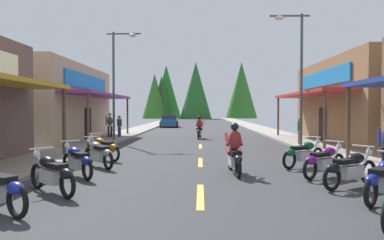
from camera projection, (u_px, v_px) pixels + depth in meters
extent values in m
cube|color=#38383A|center=(200.00, 131.00, 33.67)|extent=(9.66, 98.20, 0.10)
cube|color=gray|center=(137.00, 130.00, 33.81)|extent=(2.44, 98.20, 0.12)
cube|color=#9E9991|center=(265.00, 130.00, 33.53)|extent=(2.44, 98.20, 0.12)
cube|color=#E0C64C|center=(200.00, 196.00, 8.10)|extent=(0.16, 2.40, 0.01)
cube|color=#E0C64C|center=(200.00, 162.00, 13.33)|extent=(0.16, 2.40, 0.01)
cube|color=#E0C64C|center=(200.00, 146.00, 19.19)|extent=(0.16, 2.40, 0.01)
cube|color=#E0C64C|center=(200.00, 137.00, 25.98)|extent=(0.16, 2.40, 0.01)
cube|color=#E0C64C|center=(200.00, 132.00, 31.66)|extent=(0.16, 2.40, 0.01)
cube|color=#E0C64C|center=(200.00, 128.00, 37.92)|extent=(0.16, 2.40, 0.01)
cube|color=#E0C64C|center=(200.00, 126.00, 43.28)|extent=(0.16, 2.40, 0.01)
cube|color=#E0C64C|center=(200.00, 124.00, 48.53)|extent=(0.16, 2.40, 0.01)
cube|color=#E0C64C|center=(200.00, 123.00, 53.70)|extent=(0.16, 2.40, 0.01)
cube|color=#E0C64C|center=(200.00, 122.00, 59.31)|extent=(0.16, 2.40, 0.01)
cube|color=#E0C64C|center=(200.00, 121.00, 65.87)|extent=(0.16, 2.40, 0.01)
cube|color=#E0C64C|center=(200.00, 120.00, 72.78)|extent=(0.16, 2.40, 0.01)
cylinder|color=brown|center=(64.00, 123.00, 14.86)|extent=(0.14, 0.14, 2.82)
cube|color=tan|center=(34.00, 103.00, 23.02)|extent=(6.86, 11.23, 4.79)
cube|color=#8C338C|center=(101.00, 95.00, 22.90)|extent=(1.80, 10.11, 0.16)
cylinder|color=brown|center=(88.00, 121.00, 18.08)|extent=(0.14, 0.14, 2.82)
cylinder|color=brown|center=(128.00, 117.00, 27.78)|extent=(0.14, 0.14, 2.82)
cube|color=#197FCC|center=(88.00, 82.00, 22.90)|extent=(0.10, 7.86, 0.90)
cube|color=black|center=(88.00, 124.00, 22.98)|extent=(0.08, 1.10, 2.10)
cylinder|color=brown|center=(348.00, 124.00, 13.71)|extent=(0.14, 0.14, 2.82)
cube|color=#B72D28|center=(308.00, 94.00, 21.14)|extent=(1.80, 10.16, 0.16)
cylinder|color=brown|center=(325.00, 122.00, 16.32)|extent=(0.14, 0.14, 2.82)
cylinder|color=brown|center=(278.00, 118.00, 26.07)|extent=(0.14, 0.14, 2.82)
cube|color=#197FCC|center=(323.00, 78.00, 21.09)|extent=(0.10, 7.90, 0.90)
cube|color=black|center=(323.00, 125.00, 21.17)|extent=(0.08, 1.10, 2.10)
cylinder|color=#474C51|center=(114.00, 87.00, 21.52)|extent=(0.14, 0.14, 6.63)
cylinder|color=#474C51|center=(124.00, 34.00, 21.42)|extent=(2.06, 0.10, 0.10)
ellipsoid|color=silver|center=(132.00, 35.00, 21.41)|extent=(0.50, 0.30, 0.24)
cylinder|color=#474C51|center=(301.00, 81.00, 18.52)|extent=(0.14, 0.14, 6.92)
cylinder|color=#474C51|center=(290.00, 16.00, 18.44)|extent=(2.06, 0.10, 0.10)
ellipsoid|color=silver|center=(280.00, 18.00, 18.46)|extent=(0.50, 0.30, 0.24)
torus|color=black|center=(371.00, 192.00, 7.10)|extent=(0.52, 0.53, 0.64)
cube|color=silver|center=(384.00, 183.00, 7.62)|extent=(0.69, 0.70, 0.32)
cube|color=black|center=(380.00, 171.00, 7.44)|extent=(0.62, 0.63, 0.12)
ellipsoid|color=navy|center=(372.00, 180.00, 7.13)|extent=(0.48, 0.48, 0.24)
torus|color=black|center=(368.00, 172.00, 9.38)|extent=(0.59, 0.44, 0.64)
torus|color=black|center=(332.00, 178.00, 8.58)|extent=(0.59, 0.44, 0.64)
cube|color=silver|center=(351.00, 172.00, 8.97)|extent=(0.74, 0.62, 0.32)
ellipsoid|color=black|center=(356.00, 158.00, 9.07)|extent=(0.64, 0.58, 0.28)
cube|color=black|center=(345.00, 161.00, 8.83)|extent=(0.65, 0.56, 0.12)
ellipsoid|color=black|center=(333.00, 168.00, 8.60)|extent=(0.50, 0.44, 0.24)
cylinder|color=silver|center=(366.00, 160.00, 9.30)|extent=(0.34, 0.26, 0.71)
cylinder|color=silver|center=(363.00, 146.00, 9.22)|extent=(0.36, 0.52, 0.04)
sphere|color=white|center=(369.00, 152.00, 9.38)|extent=(0.16, 0.16, 0.16)
torus|color=black|center=(338.00, 164.00, 10.83)|extent=(0.55, 0.49, 0.64)
torus|color=black|center=(310.00, 169.00, 9.89)|extent=(0.55, 0.49, 0.64)
cube|color=silver|center=(325.00, 163.00, 10.36)|extent=(0.72, 0.67, 0.32)
ellipsoid|color=#721972|center=(329.00, 152.00, 10.47)|extent=(0.63, 0.61, 0.28)
cube|color=black|center=(320.00, 155.00, 10.19)|extent=(0.64, 0.60, 0.12)
ellipsoid|color=#721972|center=(311.00, 160.00, 9.91)|extent=(0.49, 0.47, 0.24)
cylinder|color=silver|center=(336.00, 153.00, 10.74)|extent=(0.32, 0.29, 0.71)
cylinder|color=silver|center=(334.00, 141.00, 10.65)|extent=(0.42, 0.48, 0.04)
sphere|color=white|center=(339.00, 146.00, 10.83)|extent=(0.16, 0.16, 0.16)
torus|color=black|center=(318.00, 156.00, 12.58)|extent=(0.58, 0.46, 0.64)
torus|color=black|center=(289.00, 160.00, 11.72)|extent=(0.58, 0.46, 0.64)
cube|color=silver|center=(304.00, 156.00, 12.15)|extent=(0.73, 0.64, 0.32)
ellipsoid|color=#0C5933|center=(308.00, 146.00, 12.25)|extent=(0.64, 0.59, 0.28)
cube|color=black|center=(299.00, 148.00, 12.00)|extent=(0.65, 0.58, 0.12)
ellipsoid|color=#0C5933|center=(290.00, 153.00, 11.74)|extent=(0.50, 0.45, 0.24)
cylinder|color=silver|center=(315.00, 147.00, 12.49)|extent=(0.33, 0.27, 0.71)
cylinder|color=silver|center=(313.00, 137.00, 12.42)|extent=(0.39, 0.51, 0.04)
sphere|color=white|center=(318.00, 141.00, 12.58)|extent=(0.16, 0.16, 0.16)
torus|color=black|center=(17.00, 201.00, 6.37)|extent=(0.59, 0.43, 0.64)
cube|color=black|center=(2.00, 178.00, 6.63)|extent=(0.66, 0.56, 0.12)
ellipsoid|color=navy|center=(16.00, 188.00, 6.39)|extent=(0.50, 0.44, 0.24)
torus|color=black|center=(37.00, 176.00, 8.84)|extent=(0.54, 0.50, 0.64)
torus|color=black|center=(67.00, 184.00, 7.82)|extent=(0.54, 0.50, 0.64)
cube|color=silver|center=(51.00, 176.00, 8.33)|extent=(0.71, 0.67, 0.32)
ellipsoid|color=black|center=(47.00, 162.00, 8.46)|extent=(0.63, 0.61, 0.28)
cube|color=black|center=(56.00, 166.00, 8.15)|extent=(0.63, 0.61, 0.12)
ellipsoid|color=black|center=(66.00, 174.00, 7.85)|extent=(0.49, 0.47, 0.24)
cylinder|color=silver|center=(40.00, 163.00, 8.75)|extent=(0.32, 0.29, 0.71)
cylinder|color=silver|center=(42.00, 148.00, 8.65)|extent=(0.43, 0.47, 0.04)
sphere|color=white|center=(37.00, 154.00, 8.85)|extent=(0.16, 0.16, 0.16)
torus|color=black|center=(68.00, 163.00, 10.98)|extent=(0.49, 0.55, 0.64)
torus|color=black|center=(87.00, 169.00, 9.82)|extent=(0.49, 0.55, 0.64)
cube|color=silver|center=(77.00, 163.00, 10.40)|extent=(0.67, 0.71, 0.32)
ellipsoid|color=navy|center=(74.00, 152.00, 10.55)|extent=(0.61, 0.63, 0.28)
cube|color=black|center=(80.00, 155.00, 10.20)|extent=(0.60, 0.64, 0.12)
ellipsoid|color=navy|center=(86.00, 161.00, 9.85)|extent=(0.47, 0.49, 0.24)
cylinder|color=silver|center=(69.00, 153.00, 10.87)|extent=(0.29, 0.32, 0.71)
cylinder|color=silver|center=(70.00, 141.00, 10.77)|extent=(0.48, 0.42, 0.04)
sphere|color=white|center=(67.00, 146.00, 10.99)|extent=(0.16, 0.16, 0.16)
torus|color=black|center=(89.00, 156.00, 12.75)|extent=(0.49, 0.55, 0.64)
torus|color=black|center=(108.00, 160.00, 11.59)|extent=(0.49, 0.55, 0.64)
cube|color=silver|center=(98.00, 156.00, 12.17)|extent=(0.67, 0.71, 0.32)
ellipsoid|color=#99999E|center=(96.00, 146.00, 12.31)|extent=(0.61, 0.63, 0.28)
cube|color=black|center=(101.00, 148.00, 11.96)|extent=(0.60, 0.64, 0.12)
ellipsoid|color=#99999E|center=(107.00, 153.00, 11.62)|extent=(0.47, 0.49, 0.24)
cylinder|color=silver|center=(91.00, 147.00, 12.64)|extent=(0.29, 0.32, 0.71)
cylinder|color=silver|center=(92.00, 137.00, 12.53)|extent=(0.48, 0.42, 0.04)
sphere|color=white|center=(89.00, 141.00, 12.75)|extent=(0.16, 0.16, 0.16)
torus|color=black|center=(92.00, 150.00, 14.42)|extent=(0.56, 0.49, 0.64)
torus|color=black|center=(114.00, 153.00, 13.43)|extent=(0.56, 0.49, 0.64)
cube|color=silver|center=(103.00, 150.00, 13.93)|extent=(0.72, 0.66, 0.32)
ellipsoid|color=#BF660C|center=(99.00, 141.00, 14.05)|extent=(0.63, 0.60, 0.28)
cube|color=black|center=(106.00, 143.00, 13.75)|extent=(0.64, 0.60, 0.12)
ellipsoid|color=#BF660C|center=(113.00, 147.00, 13.46)|extent=(0.49, 0.47, 0.24)
cylinder|color=silver|center=(93.00, 142.00, 14.33)|extent=(0.32, 0.28, 0.71)
cylinder|color=silver|center=(95.00, 133.00, 14.24)|extent=(0.42, 0.49, 0.04)
sphere|color=white|center=(91.00, 137.00, 14.43)|extent=(0.16, 0.16, 0.16)
torus|color=black|center=(230.00, 160.00, 11.66)|extent=(0.14, 0.65, 0.64)
torus|color=black|center=(238.00, 167.00, 10.16)|extent=(0.14, 0.65, 0.64)
cube|color=silver|center=(234.00, 161.00, 10.90)|extent=(0.33, 0.72, 0.32)
ellipsoid|color=black|center=(233.00, 150.00, 11.10)|extent=(0.36, 0.58, 0.28)
cube|color=black|center=(235.00, 153.00, 10.65)|extent=(0.32, 0.62, 0.12)
ellipsoid|color=black|center=(238.00, 159.00, 10.20)|extent=(0.27, 0.46, 0.24)
cylinder|color=silver|center=(231.00, 150.00, 11.52)|extent=(0.08, 0.37, 0.71)
cylinder|color=silver|center=(232.00, 139.00, 11.39)|extent=(0.60, 0.08, 0.04)
sphere|color=white|center=(230.00, 144.00, 11.67)|extent=(0.16, 0.16, 0.16)
ellipsoid|color=maroon|center=(235.00, 140.00, 10.74)|extent=(0.40, 0.40, 0.64)
sphere|color=black|center=(235.00, 127.00, 10.78)|extent=(0.24, 0.24, 0.24)
cylinder|color=maroon|center=(229.00, 151.00, 10.91)|extent=(0.17, 0.43, 0.24)
cylinder|color=maroon|center=(227.00, 139.00, 11.03)|extent=(0.13, 0.51, 0.40)
cylinder|color=maroon|center=(239.00, 151.00, 10.92)|extent=(0.17, 0.43, 0.24)
cylinder|color=maroon|center=(240.00, 139.00, 11.05)|extent=(0.13, 0.51, 0.40)
torus|color=black|center=(200.00, 133.00, 25.18)|extent=(0.15, 0.65, 0.64)
torus|color=black|center=(199.00, 135.00, 23.68)|extent=(0.15, 0.65, 0.64)
cube|color=silver|center=(200.00, 133.00, 24.43)|extent=(0.33, 0.72, 0.32)
ellipsoid|color=black|center=(200.00, 128.00, 24.62)|extent=(0.36, 0.58, 0.28)
cube|color=black|center=(199.00, 129.00, 24.17)|extent=(0.33, 0.62, 0.12)
ellipsoid|color=black|center=(199.00, 131.00, 23.73)|extent=(0.27, 0.46, 0.24)
cylinder|color=silver|center=(200.00, 129.00, 25.04)|extent=(0.09, 0.37, 0.71)
cylinder|color=silver|center=(200.00, 123.00, 24.91)|extent=(0.60, 0.09, 0.04)
sphere|color=white|center=(200.00, 126.00, 25.19)|extent=(0.16, 0.16, 0.16)
ellipsoid|color=maroon|center=(199.00, 123.00, 24.26)|extent=(0.41, 0.41, 0.64)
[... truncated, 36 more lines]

